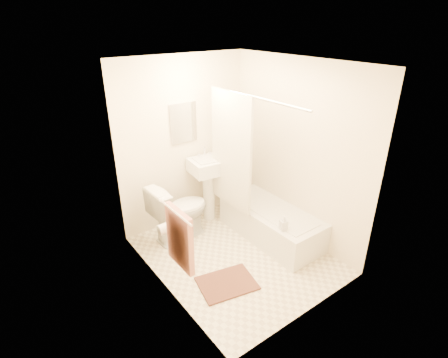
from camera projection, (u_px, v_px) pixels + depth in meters
floor at (235, 255)px, 4.55m from camera, size 2.40×2.40×0.00m
ceiling at (239, 62)px, 3.53m from camera, size 2.40×2.40×0.00m
wall_back at (184, 143)px, 4.91m from camera, size 2.00×0.02×2.40m
wall_left at (159, 195)px, 3.50m from camera, size 0.02×2.40×2.40m
wall_right at (296, 152)px, 4.58m from camera, size 0.02×2.40×2.40m
mirror at (184, 123)px, 4.77m from camera, size 0.40×0.03×0.55m
curtain_rod at (253, 97)px, 3.93m from camera, size 0.03×1.70×0.03m
shower_curtain at (231, 151)px, 4.56m from camera, size 0.04×0.80×1.55m
towel_bar at (175, 212)px, 3.38m from camera, size 0.02×0.60×0.02m
towel at (180, 239)px, 3.53m from camera, size 0.06×0.45×0.66m
toilet_paper at (163, 229)px, 3.84m from camera, size 0.11×0.12×0.12m
toilet at (180, 211)px, 4.77m from camera, size 0.85×0.51×0.81m
sink at (209, 187)px, 5.15m from camera, size 0.59×0.50×1.07m
bathtub at (271, 223)px, 4.86m from camera, size 0.66×1.51×0.42m
bath_mat at (227, 283)px, 4.05m from camera, size 0.73×0.61×0.02m
soap_bottle at (284, 223)px, 4.28m from camera, size 0.11×0.11×0.19m
scrub_brush at (242, 194)px, 5.14m from camera, size 0.14×0.20×0.04m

